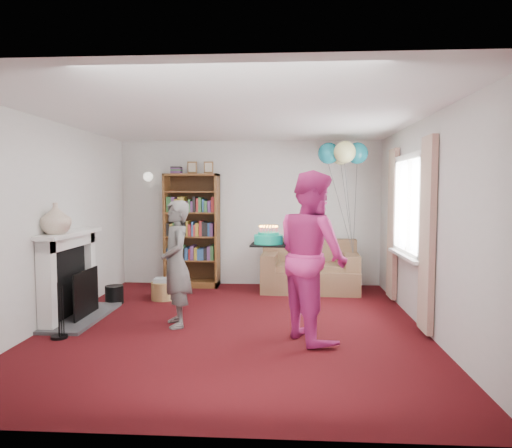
# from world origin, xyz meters

# --- Properties ---
(ground) EXTENTS (5.00, 5.00, 0.00)m
(ground) POSITION_xyz_m (0.00, 0.00, 0.00)
(ground) COLOR black
(ground) RESTS_ON ground
(wall_back) EXTENTS (4.50, 0.02, 2.50)m
(wall_back) POSITION_xyz_m (0.00, 2.51, 1.25)
(wall_back) COLOR silver
(wall_back) RESTS_ON ground
(wall_left) EXTENTS (0.02, 5.00, 2.50)m
(wall_left) POSITION_xyz_m (-2.26, 0.00, 1.25)
(wall_left) COLOR silver
(wall_left) RESTS_ON ground
(wall_right) EXTENTS (0.02, 5.00, 2.50)m
(wall_right) POSITION_xyz_m (2.26, 0.00, 1.25)
(wall_right) COLOR silver
(wall_right) RESTS_ON ground
(ceiling) EXTENTS (4.50, 5.00, 0.01)m
(ceiling) POSITION_xyz_m (0.00, 0.00, 2.50)
(ceiling) COLOR white
(ceiling) RESTS_ON wall_back
(fireplace) EXTENTS (0.55, 1.80, 1.12)m
(fireplace) POSITION_xyz_m (-2.09, 0.19, 0.51)
(fireplace) COLOR #3F3F42
(fireplace) RESTS_ON ground
(window_bay) EXTENTS (0.14, 2.02, 2.20)m
(window_bay) POSITION_xyz_m (2.21, 0.60, 1.20)
(window_bay) COLOR white
(window_bay) RESTS_ON ground
(wall_sconce) EXTENTS (0.16, 0.23, 0.16)m
(wall_sconce) POSITION_xyz_m (-1.75, 2.36, 1.88)
(wall_sconce) COLOR gold
(wall_sconce) RESTS_ON ground
(bookcase) EXTENTS (0.91, 0.42, 2.13)m
(bookcase) POSITION_xyz_m (-0.97, 2.30, 0.94)
(bookcase) COLOR #472B14
(bookcase) RESTS_ON ground
(sofa) EXTENTS (1.56, 0.83, 0.83)m
(sofa) POSITION_xyz_m (1.03, 2.06, 0.32)
(sofa) COLOR brown
(sofa) RESTS_ON ground
(wicker_basket) EXTENTS (0.35, 0.35, 0.32)m
(wicker_basket) POSITION_xyz_m (-1.22, 1.27, 0.15)
(wicker_basket) COLOR #9F7B4A
(wicker_basket) RESTS_ON ground
(person_striped) EXTENTS (0.55, 0.65, 1.52)m
(person_striped) POSITION_xyz_m (-0.70, -0.02, 0.76)
(person_striped) COLOR black
(person_striped) RESTS_ON ground
(person_magenta) EXTENTS (1.03, 1.12, 1.86)m
(person_magenta) POSITION_xyz_m (0.91, -0.40, 0.93)
(person_magenta) COLOR #BC2572
(person_magenta) RESTS_ON ground
(birthday_cake) EXTENTS (0.39, 0.39, 0.22)m
(birthday_cake) POSITION_xyz_m (0.42, -0.33, 1.10)
(birthday_cake) COLOR black
(birthday_cake) RESTS_ON ground
(balloons) EXTENTS (0.77, 0.77, 1.74)m
(balloons) POSITION_xyz_m (1.50, 1.80, 2.22)
(balloons) COLOR #3F3F3F
(balloons) RESTS_ON ground
(mantel_vase) EXTENTS (0.47, 0.47, 0.37)m
(mantel_vase) POSITION_xyz_m (-2.12, -0.15, 1.31)
(mantel_vase) COLOR beige
(mantel_vase) RESTS_ON fireplace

